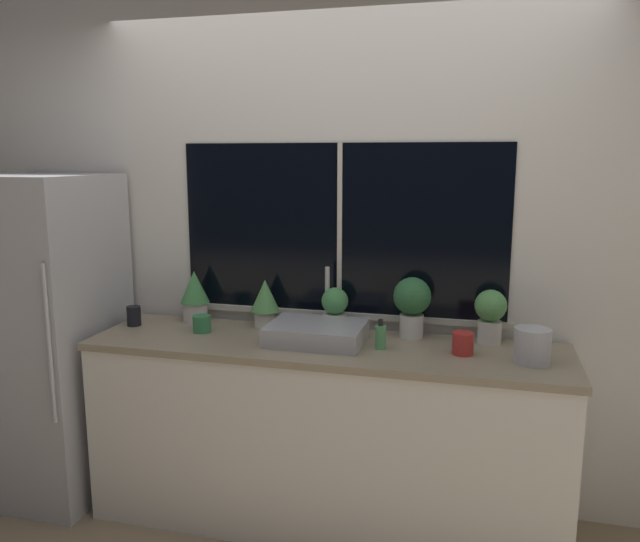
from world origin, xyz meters
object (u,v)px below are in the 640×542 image
object	(u,v)px
potted_plant_center	(335,309)
potted_plant_left	(265,301)
sink	(317,332)
kettle	(532,344)
soap_bottle	(380,336)
mug_green	(202,324)
refrigerator	(44,337)
potted_plant_right	(412,302)
potted_plant_far_right	(490,313)
mug_black	(134,316)
mug_red	(463,343)
potted_plant_far_left	(195,294)

from	to	relation	value
potted_plant_center	potted_plant_left	bearing A→B (deg)	180.00
sink	potted_plant_center	world-z (taller)	sink
kettle	soap_bottle	bearing A→B (deg)	177.05
mug_green	kettle	size ratio (longest dim) A/B	0.54
refrigerator	soap_bottle	size ratio (longest dim) A/B	12.12
potted_plant_right	kettle	distance (m)	0.61
refrigerator	kettle	world-z (taller)	refrigerator
potted_plant_far_right	kettle	xyz separation A→B (m)	(0.18, -0.26, -0.06)
potted_plant_left	potted_plant_right	xyz separation A→B (m)	(0.76, -0.00, 0.04)
refrigerator	mug_black	size ratio (longest dim) A/B	16.50
refrigerator	potted_plant_right	distance (m)	1.95
potted_plant_left	potted_plant_far_right	xyz separation A→B (m)	(1.13, -0.00, 0.01)
potted_plant_center	mug_green	size ratio (longest dim) A/B	2.45
potted_plant_center	kettle	xyz separation A→B (m)	(0.93, -0.26, -0.03)
refrigerator	mug_green	bearing A→B (deg)	5.09
mug_red	kettle	distance (m)	0.30
potted_plant_far_left	mug_green	world-z (taller)	potted_plant_far_left
potted_plant_right	mug_black	world-z (taller)	potted_plant_right
refrigerator	potted_plant_far_right	xyz separation A→B (m)	(2.29, 0.26, 0.21)
potted_plant_left	mug_green	world-z (taller)	potted_plant_left
refrigerator	potted_plant_far_left	xyz separation A→B (m)	(0.76, 0.26, 0.22)
soap_bottle	mug_black	bearing A→B (deg)	176.98
sink	kettle	size ratio (longest dim) A/B	2.64
potted_plant_left	soap_bottle	xyz separation A→B (m)	(0.64, -0.23, -0.08)
mug_green	soap_bottle	bearing A→B (deg)	-3.03
potted_plant_far_right	mug_green	xyz separation A→B (m)	(-1.41, -0.18, -0.10)
potted_plant_left	mug_red	size ratio (longest dim) A/B	2.48
sink	mug_green	distance (m)	0.61
mug_black	sink	bearing A→B (deg)	-1.97
potted_plant_center	potted_plant_right	world-z (taller)	potted_plant_right
sink	potted_plant_left	distance (m)	0.39
mug_black	potted_plant_far_right	bearing A→B (deg)	4.98
mug_green	mug_red	bearing A→B (deg)	-1.51
soap_bottle	kettle	size ratio (longest dim) A/B	0.82
refrigerator	mug_green	world-z (taller)	refrigerator
sink	mug_red	xyz separation A→B (m)	(0.68, -0.02, 0.00)
sink	potted_plant_center	size ratio (longest dim) A/B	1.99
sink	soap_bottle	xyz separation A→B (m)	(0.31, -0.03, 0.01)
sink	potted_plant_left	xyz separation A→B (m)	(-0.33, 0.19, 0.09)
potted_plant_center	refrigerator	bearing A→B (deg)	-170.49
mug_green	kettle	bearing A→B (deg)	-2.99
refrigerator	potted_plant_left	world-z (taller)	refrigerator
potted_plant_far_left	potted_plant_far_right	size ratio (longest dim) A/B	1.07
mug_red	potted_plant_far_left	bearing A→B (deg)	171.45
mug_black	potted_plant_left	bearing A→B (deg)	13.11
refrigerator	sink	size ratio (longest dim) A/B	3.77
potted_plant_center	potted_plant_far_right	world-z (taller)	potted_plant_far_right
potted_plant_left	mug_black	world-z (taller)	potted_plant_left
potted_plant_left	mug_red	world-z (taller)	potted_plant_left
refrigerator	mug_green	size ratio (longest dim) A/B	18.44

